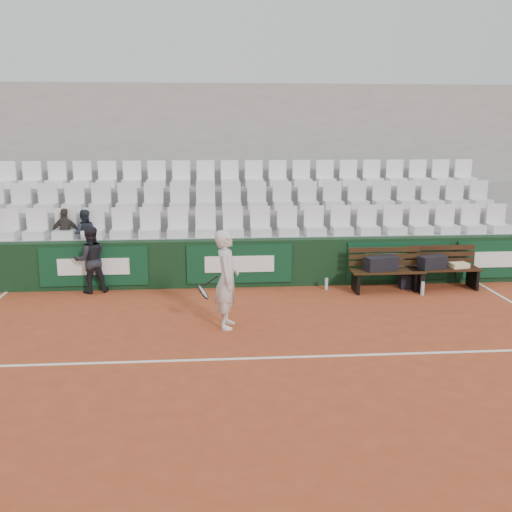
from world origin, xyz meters
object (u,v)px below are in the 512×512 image
at_px(ball_kid, 91,260).
at_px(spectator_c, 83,213).
at_px(sports_bag_left, 381,263).
at_px(spectator_b, 64,213).
at_px(bench_left, 387,281).
at_px(tennis_player, 227,279).
at_px(sports_bag_right, 432,262).
at_px(bench_right, 443,278).
at_px(water_bottle_far, 423,288).
at_px(sports_bag_ground, 411,281).
at_px(water_bottle_near, 326,284).

xyz_separation_m(ball_kid, spectator_c, (-0.26, 0.78, 0.84)).
bearing_deg(sports_bag_left, spectator_b, 169.92).
bearing_deg(bench_left, tennis_player, -150.31).
bearing_deg(spectator_b, sports_bag_right, 178.25).
height_order(tennis_player, spectator_b, spectator_b).
xyz_separation_m(bench_right, sports_bag_right, (-0.26, -0.03, 0.36)).
bearing_deg(ball_kid, water_bottle_far, 155.11).
xyz_separation_m(sports_bag_left, spectator_b, (-6.56, 1.17, 0.95)).
xyz_separation_m(sports_bag_ground, tennis_player, (-3.95, -2.14, 0.68)).
xyz_separation_m(sports_bag_ground, ball_kid, (-6.65, 0.17, 0.54)).
bearing_deg(sports_bag_ground, spectator_c, 172.20).
bearing_deg(sports_bag_right, bench_left, -175.13).
height_order(water_bottle_near, water_bottle_far, water_bottle_far).
bearing_deg(spectator_c, sports_bag_right, 166.79).
bearing_deg(spectator_c, water_bottle_far, 163.26).
bearing_deg(ball_kid, spectator_c, -90.50).
bearing_deg(tennis_player, spectator_b, 137.35).
distance_m(tennis_player, ball_kid, 3.56).
xyz_separation_m(bench_right, water_bottle_far, (-0.58, -0.43, -0.09)).
distance_m(bench_left, tennis_player, 3.89).
relative_size(sports_bag_ground, spectator_c, 0.46).
bearing_deg(sports_bag_ground, sports_bag_right, -22.59).
bearing_deg(water_bottle_far, ball_kid, 173.91).
bearing_deg(bench_left, bench_right, 5.35).
bearing_deg(sports_bag_right, spectator_b, 171.84).
bearing_deg(water_bottle_far, tennis_player, -158.21).
bearing_deg(bench_left, ball_kid, 176.18).
bearing_deg(sports_bag_right, bench_right, 7.15).
bearing_deg(spectator_c, spectator_b, -4.61).
relative_size(bench_left, sports_bag_right, 2.64).
relative_size(bench_left, water_bottle_far, 5.50).
relative_size(bench_left, bench_right, 1.00).
xyz_separation_m(bench_left, sports_bag_right, (0.97, 0.08, 0.36)).
xyz_separation_m(sports_bag_ground, water_bottle_near, (-1.82, -0.00, -0.03)).
xyz_separation_m(water_bottle_far, spectator_b, (-7.34, 1.49, 1.41)).
bearing_deg(ball_kid, sports_bag_ground, 159.76).
bearing_deg(tennis_player, sports_bag_ground, 28.49).
bearing_deg(bench_right, ball_kid, 177.73).
distance_m(sports_bag_right, ball_kid, 7.03).
relative_size(sports_bag_left, water_bottle_near, 2.69).
relative_size(water_bottle_near, spectator_c, 0.23).
bearing_deg(water_bottle_far, spectator_c, 167.87).
bearing_deg(sports_bag_left, bench_right, 4.14).
xyz_separation_m(bench_left, tennis_player, (-3.34, -1.90, 0.61)).
height_order(sports_bag_ground, water_bottle_near, sports_bag_ground).
bearing_deg(spectator_c, tennis_player, 129.19).
bearing_deg(water_bottle_far, sports_bag_left, 157.27).
bearing_deg(sports_bag_right, ball_kid, 177.39).
bearing_deg(sports_bag_right, water_bottle_near, 176.02).
height_order(sports_bag_left, tennis_player, tennis_player).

